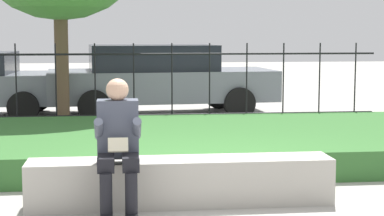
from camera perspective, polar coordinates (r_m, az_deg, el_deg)
ground_plane at (r=6.38m, az=1.76°, el=-8.47°), size 60.00×60.00×0.00m
stone_bench at (r=6.29m, az=-0.98°, el=-6.79°), size 2.96×0.46×0.45m
person_seated_reader at (r=5.91m, az=-6.59°, el=-2.95°), size 0.42×0.73×1.25m
grass_berm at (r=8.72m, az=-0.59°, el=-3.19°), size 9.00×3.49×0.35m
iron_fence at (r=10.73m, az=-1.79°, el=1.98°), size 7.00×0.03×1.50m
car_parked_center at (r=13.06m, az=-2.95°, el=2.68°), size 4.65×2.23×1.43m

